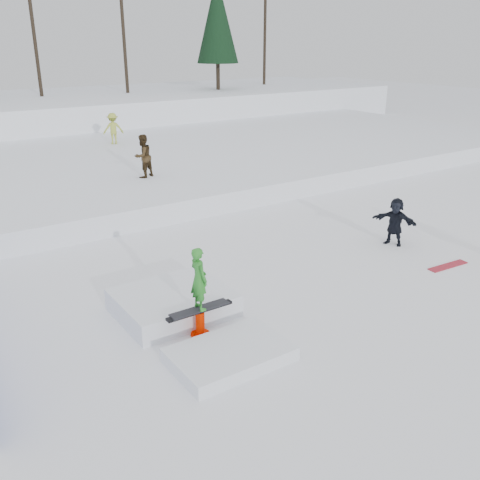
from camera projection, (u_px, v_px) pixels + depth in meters
ground at (269, 310)px, 13.07m from camera, size 120.00×120.00×0.00m
snow_berm at (1, 118)px, 35.88m from camera, size 60.00×14.00×2.40m
snow_midrise at (66, 169)px, 25.32m from camera, size 50.00×18.00×0.80m
treeline at (90, 18)px, 35.57m from camera, size 40.24×4.22×10.50m
walker_olive at (143, 156)px, 21.95m from camera, size 1.04×0.93×1.77m
walker_ygreen at (113, 129)px, 28.96m from camera, size 1.20×0.89×1.66m
spectator_dark at (395, 222)px, 16.98m from camera, size 0.96×1.49×1.53m
loose_board_red at (448, 266)px, 15.57m from camera, size 1.42×0.37×0.03m
jib_rail_feature at (188, 313)px, 12.29m from camera, size 2.60×4.40×2.11m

